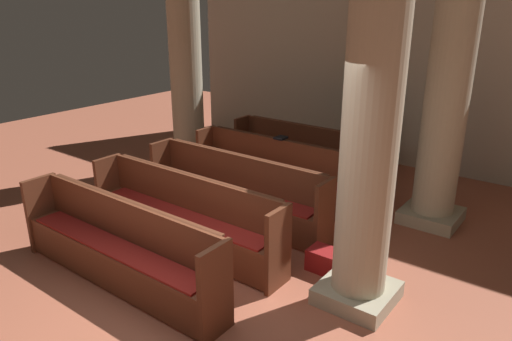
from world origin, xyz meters
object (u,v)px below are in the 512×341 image
(pew_row_0, at_px, (309,154))
(pew_row_4, at_px, (117,243))
(pew_row_3, at_px, (184,212))
(pillar_aisle_rear, at_px, (372,116))
(pew_row_1, at_px, (276,169))
(pillar_far_side, at_px, (185,60))
(pew_row_2, at_px, (235,188))
(pillar_aisle_side, at_px, (449,82))
(kneeler_box_red, at_px, (326,260))
(lectern, at_px, (381,148))
(hymn_book, at_px, (281,138))

(pew_row_0, bearing_deg, pew_row_4, -90.00)
(pew_row_3, height_order, pillar_aisle_rear, pillar_aisle_rear)
(pew_row_1, height_order, pillar_far_side, pillar_far_side)
(pew_row_2, height_order, pillar_aisle_rear, pillar_aisle_rear)
(pew_row_1, bearing_deg, pillar_aisle_rear, -37.56)
(pew_row_3, bearing_deg, pew_row_4, -90.00)
(pillar_aisle_side, relative_size, pillar_aisle_rear, 1.00)
(pew_row_4, relative_size, kneeler_box_red, 7.23)
(pew_row_4, height_order, lectern, lectern)
(pew_row_3, bearing_deg, hymn_book, 91.01)
(pillar_aisle_side, xyz_separation_m, lectern, (-1.45, 1.55, -1.55))
(hymn_book, bearing_deg, pew_row_1, -78.26)
(pew_row_2, bearing_deg, pillar_far_side, 148.82)
(pew_row_4, relative_size, hymn_book, 14.83)
(pew_row_0, distance_m, pew_row_3, 3.04)
(pew_row_4, bearing_deg, pew_row_3, 90.00)
(pew_row_1, distance_m, hymn_book, 0.51)
(hymn_book, height_order, kneeler_box_red, hymn_book)
(pew_row_2, xyz_separation_m, pew_row_3, (0.00, -1.01, 0.00))
(pew_row_1, distance_m, pillar_far_side, 2.69)
(pew_row_1, height_order, pew_row_2, same)
(pew_row_0, bearing_deg, pillar_far_side, -162.73)
(pew_row_3, xyz_separation_m, pew_row_4, (0.00, -1.01, 0.00))
(pew_row_0, height_order, pew_row_3, same)
(pew_row_0, bearing_deg, pew_row_2, -90.00)
(pillar_far_side, bearing_deg, lectern, 32.19)
(pillar_far_side, bearing_deg, kneeler_box_red, -23.97)
(pew_row_0, xyz_separation_m, pew_row_1, (0.00, -1.01, 0.00))
(pew_row_3, bearing_deg, pew_row_2, 90.00)
(pew_row_1, xyz_separation_m, pillar_aisle_rear, (2.26, -1.74, 1.50))
(pew_row_0, distance_m, hymn_book, 0.95)
(pew_row_3, height_order, hymn_book, hymn_book)
(pew_row_0, relative_size, pillar_far_side, 0.77)
(pew_row_1, relative_size, kneeler_box_red, 7.23)
(pillar_far_side, xyz_separation_m, hymn_book, (2.17, -0.14, -1.04))
(pew_row_2, relative_size, pillar_aisle_rear, 0.77)
(pillar_aisle_rear, xyz_separation_m, hymn_book, (-2.30, 1.93, -1.04))
(pew_row_4, relative_size, pillar_aisle_side, 0.77)
(pew_row_0, height_order, pillar_far_side, pillar_far_side)
(lectern, relative_size, hymn_book, 5.41)
(pew_row_1, bearing_deg, pew_row_4, -90.00)
(pillar_far_side, distance_m, hymn_book, 2.41)
(pew_row_0, height_order, pillar_aisle_side, pillar_aisle_side)
(pew_row_0, xyz_separation_m, pew_row_4, (0.00, -4.05, 0.00))
(pew_row_0, relative_size, pew_row_1, 1.00)
(pew_row_1, xyz_separation_m, pew_row_4, (0.00, -3.04, 0.00))
(pew_row_3, bearing_deg, pillar_far_side, 133.25)
(pew_row_4, height_order, pillar_aisle_rear, pillar_aisle_rear)
(pew_row_3, relative_size, lectern, 2.74)
(pew_row_2, bearing_deg, kneeler_box_red, -13.31)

